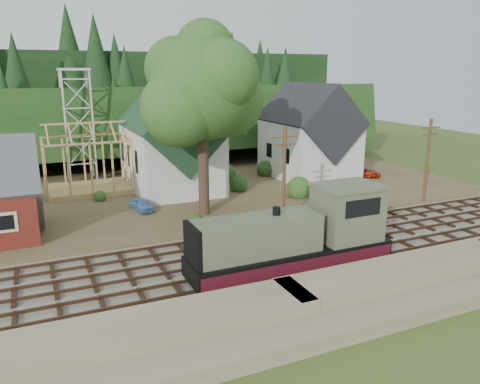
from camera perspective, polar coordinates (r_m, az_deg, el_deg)
name	(u,v)px	position (r m, az deg, el deg)	size (l,w,h in m)	color
ground	(228,263)	(30.84, -1.46, -8.67)	(140.00, 140.00, 0.00)	#384C1E
embankment	(295,326)	(24.06, 6.74, -15.94)	(64.00, 5.00, 1.60)	#7F7259
railroad_bed	(228,262)	(30.81, -1.46, -8.54)	(64.00, 11.00, 0.16)	#726B5B
village_flat	(158,196)	(47.04, -10.00, -0.44)	(64.00, 26.00, 0.30)	brown
hillside	(115,157)	(70.08, -14.94, 4.10)	(70.00, 28.00, 8.00)	#1E3F19
ridge	(99,142)	(85.72, -16.76, 5.82)	(80.00, 20.00, 12.00)	black
church	(171,142)	(48.12, -8.45, 6.08)	(8.40, 15.17, 13.00)	silver
farmhouse	(309,137)	(54.11, 8.38, 6.68)	(8.40, 10.80, 10.60)	silver
timber_frame	(87,163)	(49.21, -18.12, 3.44)	(8.20, 6.20, 6.99)	tan
lattice_tower	(75,91)	(54.41, -19.44, 11.53)	(3.20, 3.20, 12.12)	silver
big_tree	(204,96)	(38.57, -4.46, 11.64)	(10.90, 8.40, 14.70)	#38281E
telegraph_pole_near	(284,174)	(36.97, 5.39, 2.14)	(2.20, 0.28, 8.00)	#4C331E
telegraph_pole_far	(427,160)	(46.14, 21.86, 3.65)	(2.20, 0.28, 8.00)	#4C331E
locomotive	(298,238)	(28.99, 7.12, -5.59)	(12.82, 3.20, 5.10)	black
car_blue	(142,204)	(41.70, -11.90, -1.50)	(1.28, 3.17, 1.08)	#5D8DC8
car_red	(364,172)	(55.52, 14.83, 2.32)	(1.77, 3.83, 1.06)	red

